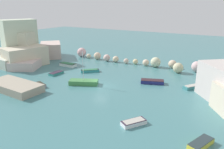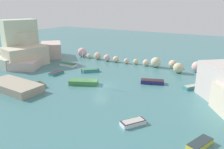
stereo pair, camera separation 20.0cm
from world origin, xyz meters
TOP-DOWN VIEW (x-y plane):
  - cove_water at (0.00, 0.00)m, footprint 160.00×160.00m
  - cliff_headland_left at (-25.28, 4.96)m, footprint 17.85×19.39m
  - rock_breakwater at (4.81, 16.39)m, footprint 38.72×4.94m
  - stone_dock at (-11.19, -8.60)m, footprint 10.02×4.80m
  - moored_boat_0 at (7.27, 5.88)m, footprint 4.30×2.79m
  - moored_boat_1 at (14.16, 7.20)m, footprint 3.19×3.84m
  - moored_boat_2 at (-3.00, -0.72)m, footprint 5.29×3.77m
  - moored_boat_3 at (-13.50, 7.24)m, footprint 3.97×1.54m
  - moored_boat_4 at (10.47, -8.84)m, footprint 2.65×3.16m
  - moored_boat_5 at (-6.47, 6.01)m, footprint 3.61×3.44m
  - moored_boat_6 at (-8.86, -5.44)m, footprint 2.81×2.07m
  - moored_boat_7 at (-11.43, 1.27)m, footprint 1.48×3.03m
  - moored_boat_8 at (18.00, -9.32)m, footprint 2.22×3.32m

SIDE VIEW (x-z plane):
  - cove_water at x=0.00m, z-range 0.00..0.00m
  - moored_boat_7 at x=-11.43m, z-range 0.00..0.46m
  - moored_boat_1 at x=14.16m, z-range -0.01..0.55m
  - moored_boat_6 at x=-8.86m, z-range 0.00..0.55m
  - moored_boat_4 at x=10.47m, z-range 0.01..0.56m
  - moored_boat_5 at x=-6.47m, z-range 0.01..0.56m
  - moored_boat_8 at x=18.00m, z-range 0.00..0.59m
  - moored_boat_0 at x=7.27m, z-range 0.00..0.66m
  - moored_boat_3 at x=-13.50m, z-range 0.01..0.71m
  - moored_boat_2 at x=-3.00m, z-range -2.55..3.39m
  - stone_dock at x=-11.19m, z-range 0.00..1.27m
  - rock_breakwater at x=4.81m, z-range -0.21..2.37m
  - cliff_headland_left at x=-25.28m, z-range -2.00..8.10m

